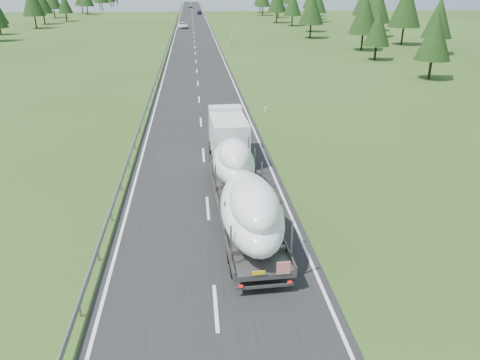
{
  "coord_description": "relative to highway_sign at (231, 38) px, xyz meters",
  "views": [
    {
      "loc": [
        -0.54,
        -15.29,
        12.11
      ],
      "look_at": [
        1.82,
        8.41,
        1.95
      ],
      "focal_mm": 35.0,
      "sensor_mm": 36.0,
      "label": 1
    }
  ],
  "objects": [
    {
      "name": "distant_car_blue",
      "position": [
        -7.92,
        150.46,
        -1.03
      ],
      "size": [
        1.76,
        4.74,
        1.55
      ],
      "primitive_type": "imported",
      "rotation": [
        0.0,
        0.0,
        0.03
      ],
      "color": "#172A41",
      "rests_on": "ground"
    },
    {
      "name": "distant_van",
      "position": [
        -10.01,
        41.71,
        -0.99
      ],
      "size": [
        2.92,
        5.95,
        1.63
      ],
      "primitive_type": "imported",
      "rotation": [
        0.0,
        0.0,
        0.04
      ],
      "color": "white",
      "rests_on": "ground"
    },
    {
      "name": "tree_line_left",
      "position": [
        -50.39,
        57.45,
        5.08
      ],
      "size": [
        15.41,
        324.9,
        12.28
      ],
      "color": "black",
      "rests_on": "ground"
    },
    {
      "name": "marker_posts",
      "position": [
        -0.7,
        75.0,
        -1.27
      ],
      "size": [
        0.13,
        350.08,
        1.0
      ],
      "color": "silver",
      "rests_on": "ground"
    },
    {
      "name": "ground",
      "position": [
        -7.2,
        -80.0,
        -1.81
      ],
      "size": [
        400.0,
        400.0,
        0.0
      ],
      "primitive_type": "plane",
      "color": "#2D4918",
      "rests_on": "ground"
    },
    {
      "name": "highway_sign",
      "position": [
        0.0,
        0.0,
        0.0
      ],
      "size": [
        0.08,
        0.9,
        2.6
      ],
      "color": "slate",
      "rests_on": "ground"
    },
    {
      "name": "tree_line_right",
      "position": [
        32.61,
        40.38,
        5.29
      ],
      "size": [
        28.47,
        325.57,
        12.64
      ],
      "color": "black",
      "rests_on": "ground"
    },
    {
      "name": "distant_car_dark",
      "position": [
        -4.3,
        100.94,
        -1.08
      ],
      "size": [
        1.94,
        4.34,
        1.45
      ],
      "primitive_type": "imported",
      "rotation": [
        0.0,
        0.0,
        -0.05
      ],
      "color": "black",
      "rests_on": "ground"
    },
    {
      "name": "guardrail",
      "position": [
        -12.5,
        19.94,
        -1.21
      ],
      "size": [
        0.1,
        400.0,
        0.76
      ],
      "color": "slate",
      "rests_on": "ground"
    },
    {
      "name": "road_surface",
      "position": [
        -7.2,
        20.0,
        -1.8
      ],
      "size": [
        10.0,
        400.0,
        0.02
      ],
      "primitive_type": "cube",
      "color": "black",
      "rests_on": "ground"
    },
    {
      "name": "boat_truck",
      "position": [
        -5.38,
        -71.15,
        0.31
      ],
      "size": [
        3.2,
        19.15,
        3.88
      ],
      "color": "silver",
      "rests_on": "ground"
    }
  ]
}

